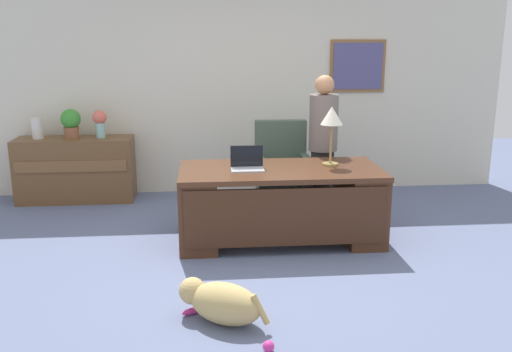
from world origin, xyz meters
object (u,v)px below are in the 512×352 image
(dog_toy_ball, at_px, (269,346))
(armchair, at_px, (282,172))
(vase_with_flowers, at_px, (100,121))
(desk, at_px, (280,202))
(vase_empty, at_px, (37,128))
(dog_toy_plush, at_px, (192,311))
(laptop, at_px, (247,164))
(dog_lying, at_px, (221,302))
(person_standing, at_px, (323,145))
(credenza, at_px, (76,169))
(desk_lamp, at_px, (332,119))
(potted_plant, at_px, (71,122))

(dog_toy_ball, bearing_deg, armchair, 80.66)
(vase_with_flowers, bearing_deg, desk, -39.42)
(vase_empty, relative_size, dog_toy_plush, 1.51)
(laptop, height_order, vase_with_flowers, vase_with_flowers)
(dog_lying, bearing_deg, dog_toy_plush, 148.47)
(laptop, distance_m, vase_with_flowers, 2.37)
(dog_lying, xyz_separation_m, vase_empty, (-2.13, 3.28, 0.76))
(desk, distance_m, armchair, 0.97)
(armchair, xyz_separation_m, dog_lying, (-0.79, -2.57, -0.32))
(armchair, bearing_deg, person_standing, -22.72)
(credenza, height_order, dog_lying, credenza)
(desk_lamp, bearing_deg, person_standing, 84.78)
(dog_toy_ball, bearing_deg, vase_with_flowers, 114.36)
(armchair, height_order, dog_toy_ball, armchair)
(potted_plant, bearing_deg, desk, -35.05)
(person_standing, height_order, laptop, person_standing)
(person_standing, relative_size, potted_plant, 4.45)
(vase_with_flowers, bearing_deg, desk_lamp, -31.32)
(credenza, distance_m, armchair, 2.60)
(dog_lying, distance_m, vase_with_flowers, 3.65)
(laptop, bearing_deg, dog_lying, -100.84)
(person_standing, relative_size, dog_toy_plush, 9.59)
(person_standing, bearing_deg, potted_plant, 163.20)
(vase_with_flowers, distance_m, dog_toy_ball, 4.18)
(vase_empty, bearing_deg, dog_lying, -56.93)
(person_standing, height_order, dog_toy_ball, person_standing)
(desk_lamp, height_order, potted_plant, desk_lamp)
(person_standing, relative_size, dog_toy_ball, 20.48)
(dog_lying, bearing_deg, desk, 68.26)
(vase_with_flowers, xyz_separation_m, dog_toy_ball, (1.68, -3.70, -0.96))
(credenza, relative_size, dog_lying, 2.17)
(desk, xyz_separation_m, dog_toy_plush, (-0.85, -1.48, -0.38))
(dog_lying, bearing_deg, person_standing, 62.89)
(desk_lamp, distance_m, potted_plant, 3.28)
(dog_lying, relative_size, vase_with_flowers, 1.93)
(armchair, bearing_deg, vase_with_flowers, 161.89)
(credenza, height_order, vase_empty, vase_empty)
(armchair, height_order, laptop, armchair)
(dog_lying, bearing_deg, potted_plant, 117.81)
(dog_lying, height_order, vase_with_flowers, vase_with_flowers)
(desk_lamp, bearing_deg, credenza, 151.74)
(desk, relative_size, dog_lying, 3.05)
(credenza, relative_size, laptop, 4.44)
(dog_toy_plush, bearing_deg, credenza, 115.54)
(armchair, bearing_deg, desk, -98.66)
(desk_lamp, relative_size, vase_with_flowers, 1.75)
(desk_lamp, xyz_separation_m, dog_toy_ball, (-0.87, -2.16, -1.17))
(desk, bearing_deg, laptop, 176.33)
(laptop, bearing_deg, potted_plant, 141.18)
(dog_lying, bearing_deg, credenza, 117.63)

